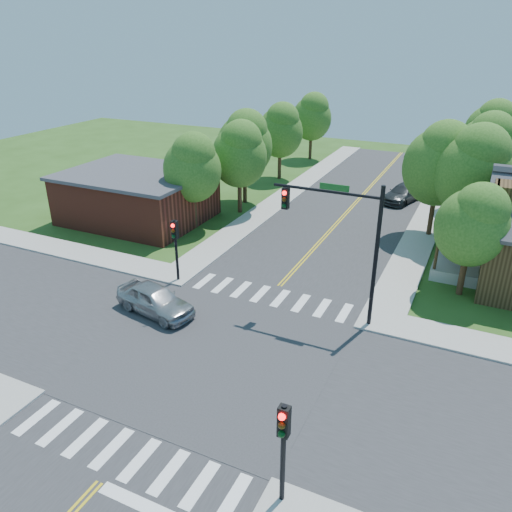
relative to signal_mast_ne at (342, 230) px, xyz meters
The scene contains 24 objects.
ground 8.37m from the signal_mast_ne, 125.00° to the right, with size 100.00×100.00×0.00m, color #2A4C17.
road_ns 8.36m from the signal_mast_ne, 125.00° to the right, with size 10.00×90.00×0.04m, color #2D2D30.
road_ew 8.36m from the signal_mast_ne, 125.00° to the right, with size 90.00×10.00×0.04m, color #2D2D30.
intersection_patch 8.37m from the signal_mast_ne, 125.00° to the right, with size 10.20×10.20×0.06m, color #2D2D30.
sidewalk_nw 22.73m from the signal_mast_ne, 152.60° to the left, with size 40.00×40.00×0.14m.
crosswalk_north 6.23m from the signal_mast_ne, behind, with size 8.85×2.00×0.01m.
crosswalk_south 13.32m from the signal_mast_ne, 108.36° to the right, with size 8.85×2.00×0.01m.
centerline 8.34m from the signal_mast_ne, 125.00° to the right, with size 0.30×90.00×0.01m.
signal_mast_ne is the anchor object (origin of this frame).
signal_pole_se 11.55m from the signal_mast_ne, 81.44° to the right, with size 0.34×0.42×3.80m.
signal_pole_nw 9.76m from the signal_mast_ne, behind, with size 0.34×0.42×3.80m.
building_nw 19.87m from the signal_mast_ne, 157.21° to the left, with size 10.40×8.40×3.73m.
tree_e_a 7.74m from the signal_mast_ne, 44.16° to the left, with size 3.81×3.62×6.47m.
tree_e_b 13.36m from the signal_mast_ne, 68.46° to the left, with size 4.89×4.65×8.32m.
tree_e_c 21.35m from the signal_mast_ne, 75.60° to the left, with size 4.68×4.45×7.96m.
tree_e_d 29.56m from the signal_mast_ne, 79.48° to the left, with size 4.65×4.42×7.91m.
tree_w_a 15.30m from the signal_mast_ne, 149.16° to the left, with size 4.18×3.97×7.10m.
tree_w_b 19.27m from the signal_mast_ne, 130.19° to the left, with size 4.59×4.36×7.81m.
tree_w_c 26.10m from the signal_mast_ne, 119.08° to the left, with size 4.33×4.12×7.36m.
tree_w_d 34.22m from the signal_mast_ne, 111.78° to the left, with size 4.32×4.11×7.35m.
tree_house 13.82m from the signal_mast_ne, 78.42° to the left, with size 4.81×4.57×8.18m.
tree_bldg 16.98m from the signal_mast_ne, 133.52° to the left, with size 4.34×4.12×7.38m.
car_silver 10.12m from the signal_mast_ne, 157.68° to the right, with size 4.78×2.70×1.54m, color #A4A7AB.
car_dgrey 21.06m from the signal_mast_ne, 91.15° to the left, with size 3.41×5.30×1.43m, color #2D3132.
Camera 1 is at (9.57, -15.87, 13.43)m, focal length 35.00 mm.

